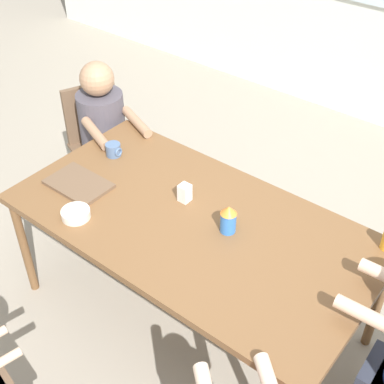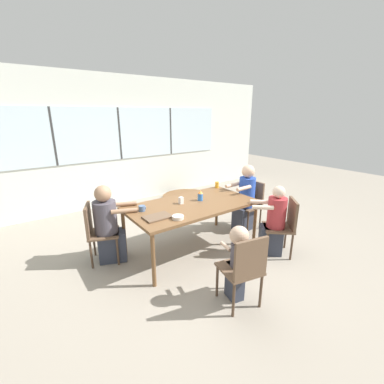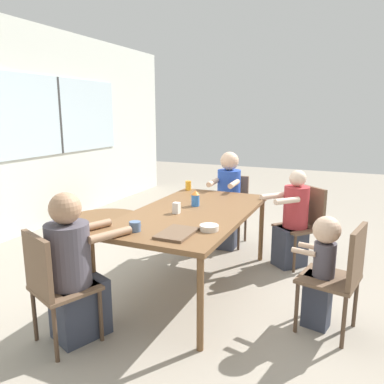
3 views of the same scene
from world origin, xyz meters
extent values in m
plane|color=gray|center=(0.00, 0.00, 0.00)|extent=(16.00, 16.00, 0.00)
cube|color=silver|center=(0.00, 2.73, 1.40)|extent=(8.40, 0.06, 2.80)
cube|color=silver|center=(0.00, 2.69, 1.58)|extent=(5.20, 0.02, 1.10)
cube|color=#333333|center=(-1.30, 2.68, 1.58)|extent=(0.04, 0.01, 1.10)
cube|color=#333333|center=(0.00, 2.68, 1.58)|extent=(0.04, 0.01, 1.10)
cube|color=#333333|center=(1.30, 2.68, 1.58)|extent=(0.04, 0.01, 1.10)
cube|color=brown|center=(0.00, 0.00, 0.72)|extent=(1.88, 1.00, 0.04)
cylinder|color=brown|center=(-0.89, -0.45, 0.35)|extent=(0.05, 0.05, 0.70)
cylinder|color=brown|center=(0.89, -0.45, 0.35)|extent=(0.05, 0.05, 0.70)
cylinder|color=brown|center=(-0.89, 0.45, 0.35)|extent=(0.05, 0.05, 0.70)
cylinder|color=brown|center=(0.89, 0.45, 0.35)|extent=(0.05, 0.05, 0.70)
cube|color=brown|center=(1.26, 0.04, 0.42)|extent=(0.41, 0.41, 0.03)
cube|color=brown|center=(1.44, 0.05, 0.64)|extent=(0.05, 0.38, 0.42)
cylinder|color=#4C3828|center=(1.10, -0.13, 0.20)|extent=(0.03, 0.03, 0.40)
cylinder|color=#4C3828|center=(1.08, 0.21, 0.20)|extent=(0.03, 0.03, 0.40)
cylinder|color=#4C3828|center=(1.44, -0.12, 0.20)|extent=(0.03, 0.03, 0.40)
cylinder|color=#4C3828|center=(1.42, 0.22, 0.20)|extent=(0.03, 0.03, 0.40)
cube|color=brown|center=(-1.17, 0.47, 0.42)|extent=(0.52, 0.52, 0.03)
cube|color=brown|center=(-1.34, 0.54, 0.64)|extent=(0.18, 0.37, 0.42)
cylinder|color=#4C3828|center=(-0.95, 0.56, 0.20)|extent=(0.03, 0.03, 0.40)
cylinder|color=#4C3828|center=(-1.08, 0.25, 0.20)|extent=(0.03, 0.03, 0.40)
cylinder|color=#4C3828|center=(-1.26, 0.69, 0.20)|extent=(0.03, 0.03, 0.40)
cylinder|color=#4C3828|center=(-1.39, 0.38, 0.20)|extent=(0.03, 0.03, 0.40)
cube|color=brown|center=(0.94, -0.83, 0.42)|extent=(0.56, 0.56, 0.03)
cube|color=brown|center=(1.08, -0.95, 0.64)|extent=(0.28, 0.31, 0.42)
cylinder|color=#4C3828|center=(0.70, -0.85, 0.20)|extent=(0.03, 0.03, 0.40)
cylinder|color=#4C3828|center=(0.93, -0.59, 0.20)|extent=(0.03, 0.03, 0.40)
cylinder|color=#4C3828|center=(0.96, -1.07, 0.20)|extent=(0.03, 0.03, 0.40)
cylinder|color=#4C3828|center=(1.18, -0.82, 0.20)|extent=(0.03, 0.03, 0.40)
cube|color=brown|center=(-0.27, -1.23, 0.42)|extent=(0.48, 0.48, 0.03)
cube|color=brown|center=(-0.31, -1.41, 0.64)|extent=(0.38, 0.12, 0.42)
cylinder|color=#4C3828|center=(-0.40, -1.03, 0.20)|extent=(0.03, 0.03, 0.40)
cylinder|color=#4C3828|center=(-0.06, -1.10, 0.20)|extent=(0.03, 0.03, 0.40)
cylinder|color=#4C3828|center=(-0.47, -1.36, 0.20)|extent=(0.03, 0.03, 0.40)
cylinder|color=#4C3828|center=(-0.14, -1.43, 0.20)|extent=(0.03, 0.03, 0.40)
cube|color=#333847|center=(1.16, 0.04, 0.21)|extent=(0.34, 0.26, 0.43)
cylinder|color=#284CB7|center=(1.22, 0.04, 0.69)|extent=(0.28, 0.28, 0.52)
sphere|color=#DBB293|center=(1.22, 0.04, 1.06)|extent=(0.22, 0.22, 0.22)
cylinder|color=#DBB293|center=(0.99, -0.09, 0.83)|extent=(0.31, 0.07, 0.06)
cylinder|color=#DBB293|center=(0.98, 0.16, 0.83)|extent=(0.31, 0.07, 0.06)
cube|color=#333847|center=(-1.08, 0.43, 0.21)|extent=(0.45, 0.39, 0.43)
cylinder|color=#4C4751|center=(-1.13, 0.46, 0.65)|extent=(0.31, 0.31, 0.45)
sphere|color=#A37A5B|center=(-1.13, 0.46, 0.99)|extent=(0.22, 0.22, 0.22)
cylinder|color=#A37A5B|center=(-0.84, 0.49, 0.77)|extent=(0.34, 0.18, 0.06)
cylinder|color=#A37A5B|center=(-0.94, 0.23, 0.77)|extent=(0.34, 0.18, 0.06)
cube|color=#333847|center=(0.88, -0.77, 0.21)|extent=(0.39, 0.39, 0.43)
cylinder|color=#B23338|center=(0.91, -0.81, 0.65)|extent=(0.26, 0.26, 0.44)
sphere|color=beige|center=(0.91, -0.81, 0.96)|extent=(0.17, 0.17, 0.17)
cylinder|color=beige|center=(0.67, -0.75, 0.76)|extent=(0.26, 0.24, 0.06)
cylinder|color=beige|center=(0.83, -0.57, 0.76)|extent=(0.26, 0.24, 0.06)
cube|color=#333847|center=(-0.25, -1.16, 0.21)|extent=(0.18, 0.22, 0.43)
cylinder|color=#4C4751|center=(-0.26, -1.19, 0.56)|extent=(0.16, 0.16, 0.26)
sphere|color=#DBB293|center=(-0.26, -1.19, 0.79)|extent=(0.20, 0.20, 0.20)
cylinder|color=#DBB293|center=(-0.30, -1.04, 0.61)|extent=(0.08, 0.18, 0.04)
cylinder|color=#DBB293|center=(-0.16, -1.07, 0.61)|extent=(0.08, 0.18, 0.04)
cube|color=brown|center=(-0.66, -0.17, 0.75)|extent=(0.34, 0.23, 0.02)
cylinder|color=slate|center=(-0.72, 0.16, 0.78)|extent=(0.09, 0.09, 0.08)
torus|color=slate|center=(-0.68, 0.16, 0.78)|extent=(0.01, 0.05, 0.05)
cylinder|color=blue|center=(0.19, 0.05, 0.80)|extent=(0.08, 0.08, 0.11)
cone|color=orange|center=(0.19, 0.05, 0.88)|extent=(0.08, 0.08, 0.04)
cylinder|color=gold|center=(0.85, 0.42, 0.80)|extent=(0.07, 0.07, 0.11)
cube|color=silver|center=(-0.13, 0.10, 0.79)|extent=(0.06, 0.06, 0.10)
cylinder|color=silver|center=(-0.47, -0.35, 0.76)|extent=(0.15, 0.15, 0.04)
cylinder|color=brown|center=(1.31, 2.01, 0.01)|extent=(1.18, 1.18, 0.03)
cylinder|color=brown|center=(1.31, 2.01, 0.04)|extent=(1.19, 1.19, 0.03)
cylinder|color=brown|center=(1.31, 2.01, 0.07)|extent=(1.18, 1.18, 0.03)
camera|label=1|loc=(1.26, -1.58, 2.54)|focal=50.00mm
camera|label=2|loc=(-2.08, -2.86, 2.01)|focal=24.00mm
camera|label=3|loc=(-3.06, -1.34, 1.64)|focal=35.00mm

